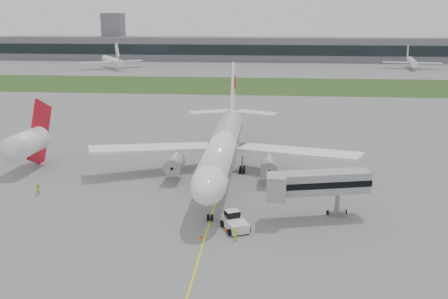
# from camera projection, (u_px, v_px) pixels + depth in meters

# --- Properties ---
(ground) EXTENTS (600.00, 600.00, 0.00)m
(ground) POSITION_uv_depth(u_px,v_px,m) (221.00, 185.00, 83.58)
(ground) COLOR gray
(ground) RESTS_ON ground
(apron_markings) EXTENTS (70.00, 70.00, 0.04)m
(apron_markings) POSITION_uv_depth(u_px,v_px,m) (218.00, 195.00, 78.78)
(apron_markings) COLOR yellow
(apron_markings) RESTS_ON ground
(grass_strip) EXTENTS (600.00, 50.00, 0.02)m
(grass_strip) POSITION_uv_depth(u_px,v_px,m) (250.00, 85.00, 198.84)
(grass_strip) COLOR #27461A
(grass_strip) RESTS_ON ground
(terminal_building) EXTENTS (320.00, 22.30, 14.00)m
(terminal_building) POSITION_uv_depth(u_px,v_px,m) (258.00, 49.00, 302.53)
(terminal_building) COLOR slate
(terminal_building) RESTS_ON ground
(control_tower) EXTENTS (12.00, 12.00, 56.00)m
(control_tower) POSITION_uv_depth(u_px,v_px,m) (115.00, 59.00, 314.44)
(control_tower) COLOR slate
(control_tower) RESTS_ON ground
(airliner) EXTENTS (48.13, 53.95, 17.88)m
(airliner) POSITION_uv_depth(u_px,v_px,m) (223.00, 145.00, 86.77)
(airliner) COLOR white
(airliner) RESTS_ON ground
(pushback_tug) EXTENTS (4.31, 5.02, 2.25)m
(pushback_tug) POSITION_uv_depth(u_px,v_px,m) (234.00, 221.00, 66.33)
(pushback_tug) COLOR silver
(pushback_tug) RESTS_ON ground
(jet_bridge) EXTENTS (14.49, 7.32, 6.83)m
(jet_bridge) POSITION_uv_depth(u_px,v_px,m) (314.00, 184.00, 68.80)
(jet_bridge) COLOR #959597
(jet_bridge) RESTS_ON ground
(safety_cone_left) EXTENTS (0.44, 0.44, 0.61)m
(safety_cone_left) POSITION_uv_depth(u_px,v_px,m) (201.00, 236.00, 63.60)
(safety_cone_left) COLOR #DD580B
(safety_cone_left) RESTS_ON ground
(safety_cone_right) EXTENTS (0.39, 0.39, 0.54)m
(safety_cone_right) POSITION_uv_depth(u_px,v_px,m) (225.00, 230.00, 65.53)
(safety_cone_right) COLOR #DD580B
(safety_cone_right) RESTS_ON ground
(ground_crew_near) EXTENTS (0.74, 0.71, 1.71)m
(ground_crew_near) POSITION_uv_depth(u_px,v_px,m) (235.00, 234.00, 62.87)
(ground_crew_near) COLOR #AAE726
(ground_crew_near) RESTS_ON ground
(ground_crew_far) EXTENTS (1.10, 1.12, 1.82)m
(ground_crew_far) POSITION_uv_depth(u_px,v_px,m) (39.00, 189.00, 78.72)
(ground_crew_far) COLOR #EDF829
(ground_crew_far) RESTS_ON ground
(neighbor_aircraft) EXTENTS (5.01, 15.96, 13.01)m
(neighbor_aircraft) POSITION_uv_depth(u_px,v_px,m) (28.00, 142.00, 90.56)
(neighbor_aircraft) COLOR #B70A1A
(neighbor_aircraft) RESTS_ON ground
(distant_aircraft_left) EXTENTS (42.30, 41.18, 12.27)m
(distant_aircraft_left) POSITION_uv_depth(u_px,v_px,m) (113.00, 69.00, 259.75)
(distant_aircraft_left) COLOR white
(distant_aircraft_left) RESTS_ON ground
(distant_aircraft_right) EXTENTS (32.98, 30.18, 11.13)m
(distant_aircraft_right) POSITION_uv_depth(u_px,v_px,m) (411.00, 69.00, 258.12)
(distant_aircraft_right) COLOR white
(distant_aircraft_right) RESTS_ON ground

